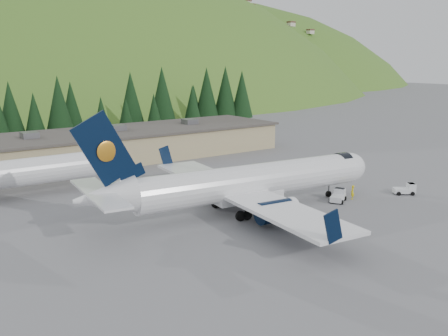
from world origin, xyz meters
TOP-DOWN VIEW (x-y plane):
  - ground at (0.00, 0.00)m, footprint 600.00×600.00m
  - airliner at (-1.11, 0.13)m, footprint 38.20×35.92m
  - baggage_tug_a at (10.92, -3.37)m, footprint 3.17×2.69m
  - baggage_tug_b at (20.70, -6.37)m, footprint 3.02×2.72m
  - terminal_building at (-5.01, 38.00)m, footprint 71.00×17.00m
  - ramp_worker at (13.00, -3.85)m, footprint 0.78×0.78m
  - tree_line at (-2.57, 61.59)m, footprint 113.44×18.02m
  - hills at (53.34, 207.38)m, footprint 614.00×330.00m

SIDE VIEW (x-z plane):
  - hills at x=53.34m, z-range -232.80..67.20m
  - ground at x=0.00m, z-range 0.00..0.00m
  - baggage_tug_b at x=20.70m, z-range -0.08..1.38m
  - baggage_tug_a at x=10.92m, z-range -0.08..1.44m
  - ramp_worker at x=13.00m, z-range 0.00..1.83m
  - terminal_building at x=-5.01m, z-range -0.43..5.67m
  - airliner at x=-1.11m, z-range -2.96..9.71m
  - tree_line at x=-2.57m, z-range 0.50..14.93m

